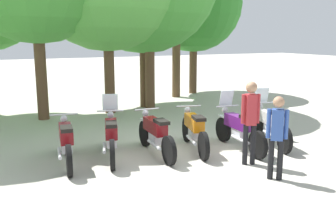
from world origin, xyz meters
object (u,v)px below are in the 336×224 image
motorcycle_1 (111,135)px  motorcycle_5 (270,124)px  motorcycle_2 (155,133)px  tree_7 (194,3)px  motorcycle_4 (238,128)px  person_0 (277,132)px  person_1 (250,116)px  motorcycle_3 (194,129)px  motorcycle_0 (66,141)px

motorcycle_1 → motorcycle_5: (3.95, -0.71, 0.00)m
motorcycle_2 → tree_7: 10.47m
tree_7 → motorcycle_1: bearing=-130.3°
motorcycle_2 → tree_7: bearing=-31.4°
motorcycle_4 → motorcycle_5: size_ratio=1.03×
motorcycle_2 → motorcycle_4: (1.98, -0.49, 0.01)m
motorcycle_1 → person_0: size_ratio=1.32×
person_0 → person_1: (0.10, 0.92, 0.12)m
person_1 → tree_7: tree_7 is taller
motorcycle_1 → person_1: 3.08m
motorcycle_1 → person_0: bearing=-121.2°
motorcycle_1 → motorcycle_4: 3.05m
motorcycle_1 → motorcycle_3: 2.00m
motorcycle_2 → person_1: size_ratio=1.23×
person_0 → motorcycle_0: bearing=-87.4°
motorcycle_0 → tree_7: bearing=-35.9°
motorcycle_4 → motorcycle_1: bearing=81.0°
motorcycle_4 → person_1: bearing=159.9°
motorcycle_4 → tree_7: 9.97m
motorcycle_2 → person_1: person_1 is taller
motorcycle_2 → person_0: size_ratio=1.36×
motorcycle_2 → motorcycle_3: (0.99, -0.06, 0.00)m
motorcycle_1 → motorcycle_2: size_ratio=0.97×
motorcycle_1 → motorcycle_2: motorcycle_1 is taller
motorcycle_1 → motorcycle_3: bearing=-81.7°
motorcycle_1 → motorcycle_3: (1.97, -0.30, -0.01)m
motorcycle_3 → motorcycle_0: bearing=98.9°
motorcycle_5 → tree_7: tree_7 is taller
motorcycle_2 → motorcycle_4: bearing=-100.3°
motorcycle_1 → motorcycle_2: bearing=-86.6°
motorcycle_0 → motorcycle_3: (2.97, -0.33, 0.00)m
motorcycle_0 → motorcycle_1: bearing=-82.9°
motorcycle_4 → tree_7: size_ratio=0.34×
motorcycle_3 → person_0: (0.41, -2.37, 0.43)m
motorcycle_3 → motorcycle_2: bearing=101.5°
person_1 → motorcycle_4: bearing=-5.0°
motorcycle_1 → motorcycle_2: (0.98, -0.24, -0.01)m
motorcycle_0 → motorcycle_4: size_ratio=1.00×
motorcycle_3 → motorcycle_5: size_ratio=1.01×
motorcycle_3 → motorcycle_5: motorcycle_5 is taller
motorcycle_5 → motorcycle_2: bearing=97.7°
motorcycle_3 → motorcycle_4: 1.07m
motorcycle_2 → person_0: person_0 is taller
person_1 → motorcycle_0: bearing=83.0°
motorcycle_5 → tree_7: bearing=-0.6°
motorcycle_1 → person_1: (2.48, -1.75, 0.54)m
person_1 → tree_7: size_ratio=0.28×
motorcycle_0 → motorcycle_3: same height
motorcycle_2 → tree_7: (5.63, 8.03, 3.67)m
motorcycle_3 → tree_7: (4.64, 8.09, 3.67)m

